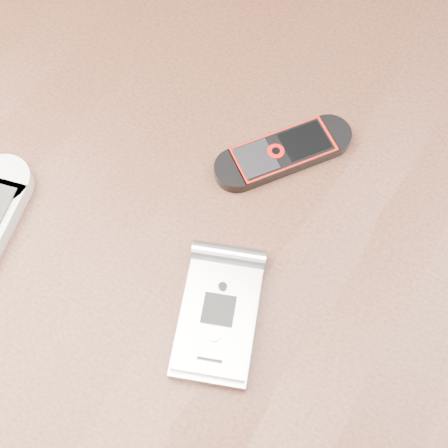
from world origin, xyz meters
The scene contains 4 objects.
ground centered at (0.00, 0.00, 0.00)m, with size 4.00×4.00×0.00m, color #472B19.
table centered at (0.00, 0.00, 0.64)m, with size 1.20×0.80×0.75m.
nokia_black_red centered at (0.01, 0.09, 0.76)m, with size 0.04×0.13×0.01m, color black.
motorola_razr centered at (0.04, -0.07, 0.76)m, with size 0.06×0.12×0.02m, color #BBBBBF.
Camera 1 is at (0.12, -0.19, 1.22)m, focal length 50.00 mm.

